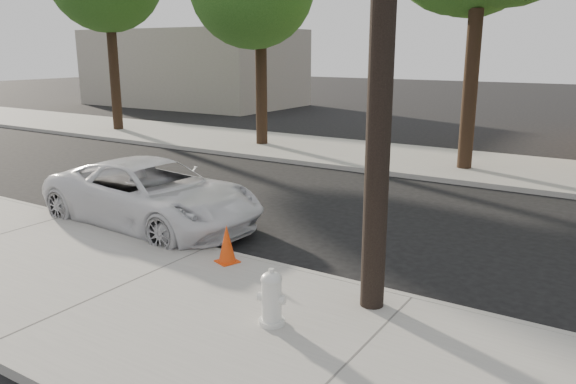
{
  "coord_description": "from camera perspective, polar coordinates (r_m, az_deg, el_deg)",
  "views": [
    {
      "loc": [
        6.59,
        -9.65,
        3.74
      ],
      "look_at": [
        0.82,
        -0.59,
        1.0
      ],
      "focal_mm": 35.0,
      "sensor_mm": 36.0,
      "label": 1
    }
  ],
  "objects": [
    {
      "name": "near_sidewalk",
      "position": [
        9.25,
        -17.12,
        -9.72
      ],
      "size": [
        90.0,
        4.4,
        0.15
      ],
      "primitive_type": "cube",
      "color": "gray",
      "rests_on": "ground"
    },
    {
      "name": "fire_hydrant",
      "position": [
        7.61,
        -1.68,
        -10.82
      ],
      "size": [
        0.4,
        0.36,
        0.74
      ],
      "rotation": [
        0.0,
        0.0,
        0.23
      ],
      "color": "silver",
      "rests_on": "near_sidewalk"
    },
    {
      "name": "police_cruiser",
      "position": [
        12.44,
        -13.6,
        -0.18
      ],
      "size": [
        5.26,
        2.64,
        1.43
      ],
      "primitive_type": "imported",
      "rotation": [
        0.0,
        0.0,
        1.52
      ],
      "color": "white",
      "rests_on": "ground"
    },
    {
      "name": "traffic_cone",
      "position": [
        9.77,
        -6.23,
        -5.29
      ],
      "size": [
        0.44,
        0.44,
        0.67
      ],
      "rotation": [
        0.0,
        0.0,
        -0.33
      ],
      "color": "#E8400C",
      "rests_on": "near_sidewalk"
    },
    {
      "name": "building_far",
      "position": [
        39.85,
        -9.59,
        12.34
      ],
      "size": [
        14.0,
        8.0,
        5.0
      ],
      "primitive_type": "cube",
      "color": "gray",
      "rests_on": "ground"
    },
    {
      "name": "far_sidewalk",
      "position": [
        19.65,
        12.35,
        3.23
      ],
      "size": [
        90.0,
        5.0,
        0.15
      ],
      "primitive_type": "cube",
      "color": "gray",
      "rests_on": "ground"
    },
    {
      "name": "ground",
      "position": [
        12.27,
        -1.74,
        -3.45
      ],
      "size": [
        120.0,
        120.0,
        0.0
      ],
      "primitive_type": "plane",
      "color": "black",
      "rests_on": "ground"
    },
    {
      "name": "curb_near",
      "position": [
        10.67,
        -8.13,
        -5.93
      ],
      "size": [
        90.0,
        0.12,
        0.16
      ],
      "primitive_type": "cube",
      "color": "#9E9B93",
      "rests_on": "ground"
    }
  ]
}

